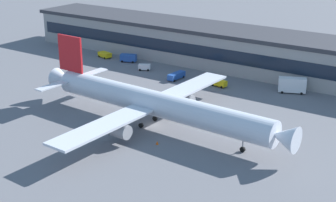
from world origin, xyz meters
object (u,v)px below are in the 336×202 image
object	(u,v)px
baggage_tug	(144,67)
traffic_cone_0	(157,143)
belt_loader	(177,75)
pushback_tractor	(105,54)
follow_me_car	(219,83)
crew_van	(129,58)
airliner	(154,103)
catering_truck	(292,85)

from	to	relation	value
baggage_tug	traffic_cone_0	xyz separation A→B (m)	(34.88, -41.61, -0.71)
belt_loader	pushback_tractor	bearing A→B (deg)	168.88
belt_loader	traffic_cone_0	size ratio (longest dim) A/B	8.63
follow_me_car	crew_van	size ratio (longest dim) A/B	0.82
traffic_cone_0	crew_van	bearing A→B (deg)	134.02
pushback_tractor	airliner	bearing A→B (deg)	-38.32
baggage_tug	pushback_tractor	xyz separation A→B (m)	(-20.10, 4.54, -0.04)
follow_me_car	pushback_tractor	size ratio (longest dim) A/B	0.87
baggage_tug	pushback_tractor	distance (m)	20.61
airliner	follow_me_car	distance (m)	33.46
crew_van	pushback_tractor	xyz separation A→B (m)	(-10.21, -0.18, -0.41)
pushback_tractor	belt_loader	bearing A→B (deg)	-11.12
crew_van	traffic_cone_0	size ratio (longest dim) A/B	7.52
airliner	crew_van	bearing A→B (deg)	134.89
catering_truck	belt_loader	xyz separation A→B (m)	(-31.95, -7.43, -1.14)
catering_truck	follow_me_car	size ratio (longest dim) A/B	1.66
airliner	pushback_tractor	size ratio (longest dim) A/B	12.40
follow_me_car	catering_truck	bearing A→B (deg)	18.74
belt_loader	baggage_tug	world-z (taller)	belt_loader
belt_loader	crew_van	world-z (taller)	crew_van
airliner	baggage_tug	bearing A→B (deg)	130.16
belt_loader	baggage_tug	bearing A→B (deg)	171.35
follow_me_car	belt_loader	xyz separation A→B (m)	(-13.36, -1.12, 0.06)
catering_truck	belt_loader	size ratio (longest dim) A/B	1.18
airliner	baggage_tug	size ratio (longest dim) A/B	15.94
airliner	catering_truck	size ratio (longest dim) A/B	8.59
baggage_tug	crew_van	distance (m)	10.96
follow_me_car	traffic_cone_0	xyz separation A→B (m)	(8.15, -40.70, -0.72)
airliner	crew_van	xyz separation A→B (m)	(-38.61, 38.75, -3.99)
catering_truck	crew_van	bearing A→B (deg)	-179.30
crew_van	catering_truck	bearing A→B (deg)	0.70
belt_loader	follow_me_car	bearing A→B (deg)	4.79
catering_truck	traffic_cone_0	size ratio (longest dim) A/B	10.19
crew_van	traffic_cone_0	world-z (taller)	crew_van
catering_truck	pushback_tractor	size ratio (longest dim) A/B	1.44
catering_truck	traffic_cone_0	bearing A→B (deg)	-102.53
airliner	belt_loader	xyz separation A→B (m)	(-15.35, 32.00, -4.29)
baggage_tug	airliner	bearing A→B (deg)	-49.84
crew_van	traffic_cone_0	xyz separation A→B (m)	(44.77, -46.33, -1.08)
catering_truck	baggage_tug	size ratio (longest dim) A/B	1.86
follow_me_car	pushback_tractor	distance (m)	47.15
airliner	traffic_cone_0	size ratio (longest dim) A/B	87.52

